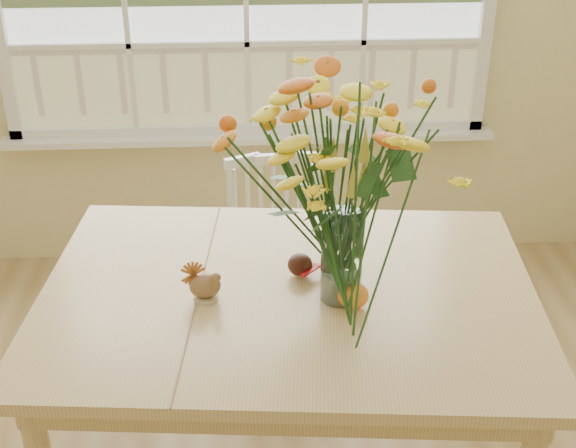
{
  "coord_description": "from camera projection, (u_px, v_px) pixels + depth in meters",
  "views": [
    {
      "loc": [
        -0.01,
        -1.36,
        2.13
      ],
      "look_at": [
        0.1,
        0.65,
        1.04
      ],
      "focal_mm": 48.0,
      "sensor_mm": 36.0,
      "label": 1
    }
  ],
  "objects": [
    {
      "name": "turkey_figurine",
      "position": [
        205.0,
        286.0,
        2.3
      ],
      "size": [
        0.1,
        0.08,
        0.12
      ],
      "rotation": [
        0.0,
        0.0,
        0.08
      ],
      "color": "#CCB78C",
      "rests_on": "dining_table"
    },
    {
      "name": "flower_vase",
      "position": [
        345.0,
        171.0,
        2.14
      ],
      "size": [
        0.59,
        0.59,
        0.7
      ],
      "color": "white",
      "rests_on": "dining_table"
    },
    {
      "name": "windsor_chair",
      "position": [
        277.0,
        249.0,
        3.24
      ],
      "size": [
        0.44,
        0.42,
        0.86
      ],
      "rotation": [
        0.0,
        0.0,
        0.1
      ],
      "color": "white",
      "rests_on": "floor"
    },
    {
      "name": "dining_table",
      "position": [
        288.0,
        314.0,
        2.42
      ],
      "size": [
        1.62,
        1.22,
        0.82
      ],
      "rotation": [
        0.0,
        0.0,
        -0.09
      ],
      "color": "tan",
      "rests_on": "floor"
    },
    {
      "name": "pumpkin",
      "position": [
        353.0,
        296.0,
        2.28
      ],
      "size": [
        0.09,
        0.09,
        0.07
      ],
      "primitive_type": "ellipsoid",
      "color": "orange",
      "rests_on": "dining_table"
    },
    {
      "name": "dark_gourd",
      "position": [
        300.0,
        266.0,
        2.43
      ],
      "size": [
        0.13,
        0.08,
        0.07
      ],
      "color": "#38160F",
      "rests_on": "dining_table"
    }
  ]
}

